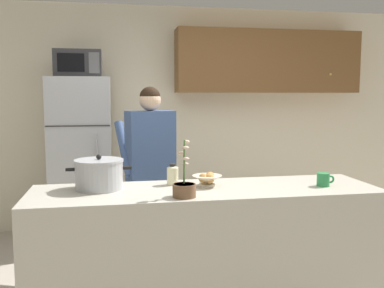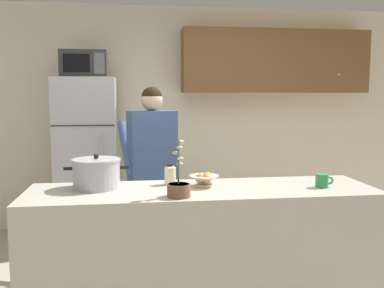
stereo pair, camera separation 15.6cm
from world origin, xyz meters
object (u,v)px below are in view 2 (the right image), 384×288
at_px(person_near_pot, 152,156).
at_px(potted_orchid, 179,187).
at_px(bread_bowl, 204,180).
at_px(cooking_pot, 97,173).
at_px(bottle_near_edge, 170,174).
at_px(coffee_mug, 322,181).
at_px(refrigerator, 87,159).
at_px(microwave, 84,64).

distance_m(person_near_pot, potted_orchid, 1.16).
bearing_deg(bread_bowl, person_near_pot, 110.74).
height_order(cooking_pot, bottle_near_edge, cooking_pot).
xyz_separation_m(person_near_pot, bread_bowl, (0.33, -0.87, -0.05)).
bearing_deg(bottle_near_edge, potted_orchid, -86.79).
bearing_deg(coffee_mug, bottle_near_edge, 167.25).
height_order(refrigerator, microwave, microwave).
xyz_separation_m(refrigerator, coffee_mug, (1.82, -1.92, 0.09)).
bearing_deg(cooking_pot, refrigerator, 98.03).
xyz_separation_m(bread_bowl, bottle_near_edge, (-0.23, 0.11, 0.02)).
bearing_deg(potted_orchid, person_near_pot, 95.86).
relative_size(cooking_pot, bottle_near_edge, 2.89).
bearing_deg(coffee_mug, microwave, 133.71).
relative_size(bread_bowl, potted_orchid, 0.58).
height_order(refrigerator, bottle_near_edge, refrigerator).
bearing_deg(bread_bowl, coffee_mug, -9.24).
distance_m(cooking_pot, bread_bowl, 0.76).
bearing_deg(bread_bowl, potted_orchid, -126.93).
bearing_deg(bottle_near_edge, person_near_pot, 97.19).
distance_m(microwave, person_near_pot, 1.41).
xyz_separation_m(coffee_mug, potted_orchid, (-1.03, -0.15, 0.02)).
distance_m(refrigerator, potted_orchid, 2.22).
bearing_deg(bread_bowl, microwave, 119.41).
bearing_deg(potted_orchid, cooking_pot, 148.06).
xyz_separation_m(microwave, bread_bowl, (1.00, -1.77, -0.92)).
bearing_deg(microwave, potted_orchid, -69.05).
xyz_separation_m(microwave, cooking_pot, (0.24, -1.71, -0.87)).
xyz_separation_m(refrigerator, person_near_pot, (0.67, -0.92, 0.15)).
distance_m(microwave, potted_orchid, 2.37).
bearing_deg(potted_orchid, bottle_near_edge, 93.21).
bearing_deg(refrigerator, potted_orchid, -69.25).
height_order(cooking_pot, coffee_mug, cooking_pot).
xyz_separation_m(bread_bowl, potted_orchid, (-0.21, -0.28, 0.01)).
height_order(coffee_mug, bottle_near_edge, bottle_near_edge).
distance_m(refrigerator, bottle_near_edge, 1.85).
bearing_deg(microwave, cooking_pot, -81.87).
xyz_separation_m(refrigerator, bottle_near_edge, (0.76, -1.68, 0.12)).
height_order(person_near_pot, coffee_mug, person_near_pot).
height_order(microwave, potted_orchid, microwave).
bearing_deg(bottle_near_edge, microwave, 114.65).
xyz_separation_m(microwave, coffee_mug, (1.82, -1.90, -0.92)).
height_order(bread_bowl, potted_orchid, potted_orchid).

